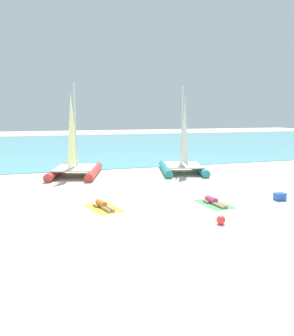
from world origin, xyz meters
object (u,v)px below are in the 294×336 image
at_px(sunbather_right, 213,201).
at_px(beach_ball, 221,220).
at_px(cooler_box, 280,197).
at_px(towel_right, 214,204).
at_px(towel_left, 103,208).
at_px(sailboat_red, 75,162).
at_px(sunbather_left, 103,205).
at_px(sailboat_teal, 183,160).

distance_m(sunbather_right, beach_ball, 2.81).
bearing_deg(cooler_box, towel_right, 175.22).
bearing_deg(towel_left, beach_ball, -41.15).
distance_m(sailboat_red, sunbather_right, 10.37).
height_order(sunbather_left, sunbather_right, same).
relative_size(sunbather_left, beach_ball, 4.51).
distance_m(sailboat_teal, sailboat_red, 7.37).
xyz_separation_m(towel_right, sunbather_right, (-0.01, 0.07, 0.13)).
height_order(towel_left, sunbather_left, sunbather_left).
distance_m(sunbather_left, towel_right, 5.05).
bearing_deg(cooler_box, sunbather_left, 171.82).
height_order(sailboat_teal, cooler_box, sailboat_teal).
bearing_deg(beach_ball, cooler_box, 26.89).
bearing_deg(cooler_box, beach_ball, -153.11).
distance_m(sailboat_teal, cooler_box, 8.36).
distance_m(sailboat_red, towel_right, 10.44).
relative_size(sailboat_teal, towel_right, 3.14).
distance_m(sunbather_right, cooler_box, 3.37).
bearing_deg(sunbather_left, towel_right, -26.13).
relative_size(sunbather_right, beach_ball, 4.56).
bearing_deg(sunbather_left, sunbather_right, -25.41).
bearing_deg(sunbather_right, sailboat_teal, 70.48).
bearing_deg(towel_right, beach_ball, -113.21).
relative_size(sunbather_right, cooler_box, 3.14).
bearing_deg(beach_ball, sailboat_teal, 74.53).
height_order(sailboat_red, sunbather_right, sailboat_red).
bearing_deg(towel_left, towel_right, -9.76).
bearing_deg(cooler_box, sailboat_red, 134.25).
distance_m(towel_right, beach_ball, 2.75).
distance_m(sailboat_teal, beach_ball, 10.84).
bearing_deg(sailboat_red, cooler_box, -29.87).
xyz_separation_m(sailboat_red, towel_left, (0.57, -7.96, -0.90)).
relative_size(towel_right, beach_ball, 5.53).
distance_m(sunbather_left, sunbather_right, 5.03).
height_order(sunbather_right, beach_ball, beach_ball).
bearing_deg(beach_ball, towel_right, 66.79).
bearing_deg(towel_right, sunbather_right, 96.51).
bearing_deg(towel_right, sailboat_teal, 77.15).
xyz_separation_m(beach_ball, cooler_box, (4.43, 2.25, 0.01)).
height_order(sailboat_teal, beach_ball, sailboat_teal).
height_order(beach_ball, cooler_box, cooler_box).
xyz_separation_m(towel_left, sunbather_left, (-0.02, 0.06, 0.13)).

